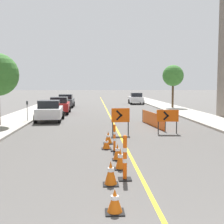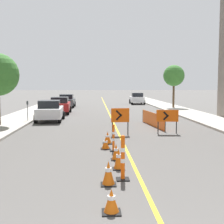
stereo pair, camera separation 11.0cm
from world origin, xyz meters
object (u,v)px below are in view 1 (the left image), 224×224
(arrow_barricade_primary, at_px, (121,116))
(parking_meter_far_curb, at_px, (27,107))
(traffic_cone_third, at_px, (120,159))
(traffic_cone_farthest, at_px, (108,138))
(parked_car_curb_mid, at_px, (60,105))
(traffic_cone_fifth, at_px, (106,143))
(parking_meter_near_curb, at_px, (38,105))
(street_tree_right_near, at_px, (173,76))
(delineator_post_rear, at_px, (114,140))
(traffic_cone_second, at_px, (111,173))
(delineator_post_front, at_px, (125,160))
(arrow_barricade_secondary, at_px, (168,117))
(parked_car_opposite_side, at_px, (136,98))
(traffic_cone_nearest, at_px, (115,201))
(traffic_cone_fourth, at_px, (117,152))
(parked_car_curb_far, at_px, (66,101))
(parked_car_curb_near, at_px, (50,111))

(arrow_barricade_primary, xyz_separation_m, parking_meter_far_curb, (-6.35, 6.14, 0.12))
(traffic_cone_third, distance_m, traffic_cone_farthest, 4.43)
(arrow_barricade_primary, relative_size, parked_car_curb_mid, 0.34)
(traffic_cone_fifth, distance_m, parking_meter_near_curb, 15.26)
(parked_car_curb_mid, relative_size, parking_meter_near_curb, 3.46)
(parked_car_curb_mid, distance_m, street_tree_right_near, 13.84)
(traffic_cone_third, bearing_deg, traffic_cone_fifth, 95.81)
(delineator_post_rear, relative_size, arrow_barricade_primary, 0.77)
(arrow_barricade_primary, bearing_deg, traffic_cone_farthest, -113.25)
(traffic_cone_fifth, bearing_deg, parking_meter_near_curb, 110.86)
(traffic_cone_second, height_order, delineator_post_front, delineator_post_front)
(traffic_cone_third, relative_size, arrow_barricade_secondary, 0.51)
(traffic_cone_third, xyz_separation_m, parked_car_opposite_side, (5.15, 34.04, 0.45))
(parking_meter_near_curb, bearing_deg, delineator_post_front, -72.72)
(arrow_barricade_secondary, bearing_deg, traffic_cone_fifth, -128.08)
(traffic_cone_nearest, xyz_separation_m, traffic_cone_fourth, (0.41, 4.75, 0.04))
(traffic_cone_fourth, xyz_separation_m, delineator_post_rear, (-0.01, 1.51, 0.19))
(traffic_cone_third, relative_size, parking_meter_far_curb, 0.48)
(delineator_post_front, bearing_deg, traffic_cone_fifth, 94.76)
(arrow_barricade_primary, xyz_separation_m, parked_car_curb_mid, (-4.75, 13.00, -0.24))
(arrow_barricade_primary, distance_m, arrow_barricade_secondary, 2.72)
(traffic_cone_third, height_order, parked_car_opposite_side, parked_car_opposite_side)
(parked_car_curb_mid, bearing_deg, parked_car_curb_far, 88.41)
(arrow_barricade_secondary, relative_size, street_tree_right_near, 0.28)
(traffic_cone_third, relative_size, street_tree_right_near, 0.14)
(parked_car_curb_near, relative_size, parked_car_curb_far, 1.02)
(traffic_cone_second, relative_size, parking_meter_near_curb, 0.54)
(traffic_cone_fourth, relative_size, parked_car_curb_near, 0.14)
(delineator_post_rear, bearing_deg, traffic_cone_second, -95.15)
(delineator_post_front, distance_m, parking_meter_near_curb, 19.51)
(traffic_cone_fourth, relative_size, parking_meter_far_curb, 0.42)
(traffic_cone_third, height_order, traffic_cone_fourth, traffic_cone_third)
(traffic_cone_second, xyz_separation_m, delineator_post_rear, (0.39, 4.36, 0.15))
(parked_car_curb_mid, height_order, street_tree_right_near, street_tree_right_near)
(parking_meter_far_curb, bearing_deg, traffic_cone_second, -69.95)
(delineator_post_rear, bearing_deg, parking_meter_near_curb, 111.34)
(traffic_cone_third, relative_size, parked_car_curb_mid, 0.16)
(traffic_cone_farthest, distance_m, parked_car_opposite_side, 30.10)
(delineator_post_rear, relative_size, parking_meter_near_curb, 0.90)
(traffic_cone_fourth, xyz_separation_m, arrow_barricade_primary, (0.60, 5.67, 0.74))
(parking_meter_far_curb, xyz_separation_m, street_tree_right_near, (13.97, 12.33, 2.61))
(traffic_cone_third, bearing_deg, traffic_cone_nearest, -96.82)
(traffic_cone_fifth, xyz_separation_m, arrow_barricade_secondary, (3.63, 4.04, 0.72))
(arrow_barricade_primary, relative_size, street_tree_right_near, 0.31)
(traffic_cone_fourth, relative_size, arrow_barricade_primary, 0.41)
(parked_car_curb_far, bearing_deg, traffic_cone_fifth, -80.83)
(traffic_cone_second, xyz_separation_m, parked_car_curb_mid, (-3.74, 21.53, 0.46))
(traffic_cone_second, bearing_deg, parked_car_opposite_side, 81.15)
(delineator_post_front, bearing_deg, traffic_cone_second, -134.55)
(traffic_cone_second, bearing_deg, parked_car_curb_near, 103.94)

